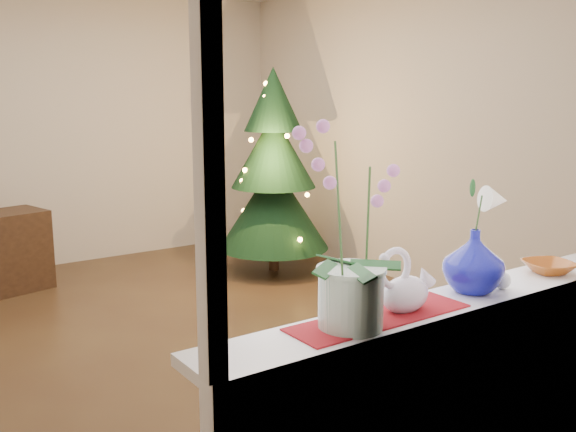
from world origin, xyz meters
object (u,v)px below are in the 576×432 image
xmas_tree (274,171)px  amber_dish (549,268)px  blue_vase (474,256)px  orchid_pot (352,227)px  paperweight (502,280)px  swan (406,280)px

xmas_tree → amber_dish: bearing=-104.4°
amber_dish → blue_vase: bearing=178.5°
orchid_pot → paperweight: size_ratio=9.93×
orchid_pot → paperweight: (0.77, -0.01, -0.31)m
blue_vase → amber_dish: (0.48, -0.01, -0.12)m
blue_vase → paperweight: bearing=-18.6°
orchid_pot → swan: size_ratio=2.55×
swan → paperweight: swan is taller
orchid_pot → amber_dish: size_ratio=3.88×
amber_dish → xmas_tree: size_ratio=0.09×
amber_dish → xmas_tree: (0.89, 3.47, 0.02)m
swan → xmas_tree: (1.75, 3.47, -0.07)m
swan → paperweight: 0.51m
blue_vase → paperweight: (0.13, -0.04, -0.11)m
amber_dish → xmas_tree: bearing=75.6°
orchid_pot → amber_dish: (1.13, 0.02, -0.32)m
blue_vase → xmas_tree: xmas_tree is taller
orchid_pot → blue_vase: (0.64, 0.03, -0.20)m
paperweight → xmas_tree: xmas_tree is taller
paperweight → amber_dish: bearing=4.7°
swan → xmas_tree: bearing=65.3°
blue_vase → amber_dish: size_ratio=1.62×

